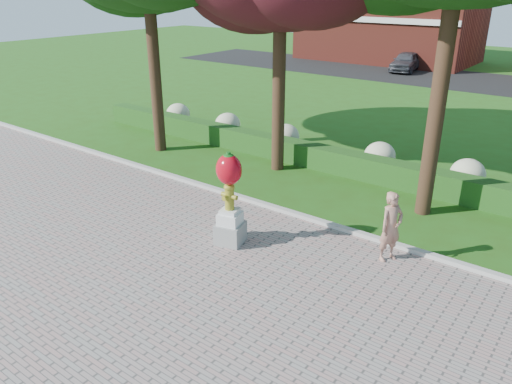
% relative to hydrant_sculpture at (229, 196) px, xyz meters
% --- Properties ---
extents(ground, '(100.00, 100.00, 0.00)m').
position_rel_hydrant_sculpture_xyz_m(ground, '(-0.22, -0.67, -1.33)').
color(ground, '#275014').
rests_on(ground, ground).
extents(walkway, '(40.00, 14.00, 0.04)m').
position_rel_hydrant_sculpture_xyz_m(walkway, '(-0.22, -4.67, -1.31)').
color(walkway, gray).
rests_on(walkway, ground).
extents(curb, '(40.00, 0.18, 0.15)m').
position_rel_hydrant_sculpture_xyz_m(curb, '(-0.22, 2.33, -1.26)').
color(curb, '#ADADA5').
rests_on(curb, ground).
extents(lawn_hedge, '(24.00, 0.70, 0.80)m').
position_rel_hydrant_sculpture_xyz_m(lawn_hedge, '(-0.22, 6.33, -0.93)').
color(lawn_hedge, '#134415').
rests_on(lawn_hedge, ground).
extents(hydrangea_row, '(20.10, 1.10, 0.99)m').
position_rel_hydrant_sculpture_xyz_m(hydrangea_row, '(0.35, 7.33, -0.78)').
color(hydrangea_row, beige).
rests_on(hydrangea_row, ground).
extents(street, '(50.00, 8.00, 0.02)m').
position_rel_hydrant_sculpture_xyz_m(street, '(-0.22, 27.33, -1.32)').
color(street, black).
rests_on(street, ground).
extents(building_left, '(14.00, 8.00, 7.00)m').
position_rel_hydrant_sculpture_xyz_m(building_left, '(-10.22, 33.33, 2.17)').
color(building_left, maroon).
rests_on(building_left, ground).
extents(hydrant_sculpture, '(0.81, 0.81, 2.44)m').
position_rel_hydrant_sculpture_xyz_m(hydrant_sculpture, '(0.00, 0.00, 0.00)').
color(hydrant_sculpture, gray).
rests_on(hydrant_sculpture, walkway).
extents(woman, '(0.64, 0.75, 1.73)m').
position_rel_hydrant_sculpture_xyz_m(woman, '(3.57, 1.64, -0.42)').
color(woman, '#AD7663').
rests_on(woman, walkway).
extents(parked_car, '(2.14, 4.35, 1.43)m').
position_rel_hydrant_sculpture_xyz_m(parked_car, '(-6.58, 28.47, -0.60)').
color(parked_car, '#43444B').
rests_on(parked_car, street).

